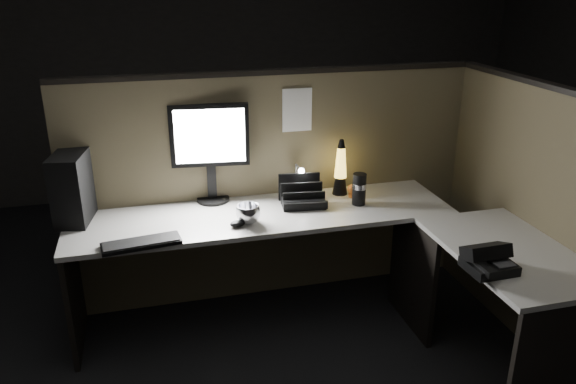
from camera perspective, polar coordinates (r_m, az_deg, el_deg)
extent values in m
plane|color=black|center=(3.30, 2.66, -17.69)|extent=(6.00, 6.00, 0.00)
plane|color=#282623|center=(5.55, -6.55, 13.63)|extent=(6.00, 0.00, 6.00)
cube|color=brown|center=(3.71, -1.39, 0.35)|extent=(2.66, 0.06, 1.50)
cube|color=brown|center=(3.57, 23.27, -2.35)|extent=(0.06, 1.66, 1.50)
cube|color=#B8B4AD|center=(3.39, -2.56, -2.36)|extent=(2.30, 0.60, 0.03)
cube|color=#B8B4AD|center=(3.17, 21.62, -5.68)|extent=(0.60, 1.00, 0.03)
cube|color=black|center=(3.53, -20.94, -9.51)|extent=(0.03, 0.55, 0.70)
cube|color=black|center=(3.05, 26.00, -15.67)|extent=(0.55, 0.03, 0.70)
cube|color=black|center=(3.57, 12.51, -8.12)|extent=(0.03, 0.55, 0.70)
cube|color=black|center=(3.47, -20.92, 0.61)|extent=(0.24, 0.41, 0.40)
cylinder|color=black|center=(3.59, -7.61, -0.74)|extent=(0.21, 0.21, 0.02)
cube|color=black|center=(3.57, -7.75, 1.21)|extent=(0.06, 0.05, 0.23)
cube|color=black|center=(3.47, -7.98, 5.72)|extent=(0.48, 0.10, 0.39)
cube|color=white|center=(3.46, -7.93, 5.63)|extent=(0.42, 0.05, 0.33)
cube|color=black|center=(3.09, -14.68, -5.08)|extent=(0.43, 0.19, 0.02)
ellipsoid|color=black|center=(3.21, -5.16, -3.23)|extent=(0.10, 0.08, 0.03)
cube|color=silver|center=(3.70, 0.83, 0.18)|extent=(0.04, 0.05, 0.03)
cylinder|color=silver|center=(3.66, 0.84, 1.58)|extent=(0.01, 0.01, 0.16)
cylinder|color=silver|center=(3.59, 1.08, 2.53)|extent=(0.01, 0.11, 0.01)
sphere|color=white|center=(3.53, 1.36, 2.14)|extent=(0.04, 0.04, 0.04)
cube|color=black|center=(3.50, 1.47, -0.84)|extent=(0.29, 0.26, 0.05)
cube|color=black|center=(3.45, 1.64, -0.42)|extent=(0.26, 0.05, 0.09)
cube|color=black|center=(3.54, 1.13, 0.87)|extent=(0.26, 0.05, 0.18)
cone|color=black|center=(3.67, 5.30, 0.68)|extent=(0.10, 0.10, 0.12)
cone|color=yellow|center=(3.62, 5.38, 3.00)|extent=(0.08, 0.08, 0.20)
sphere|color=#8B5214|center=(3.64, 5.35, 2.06)|extent=(0.04, 0.04, 0.04)
sphere|color=#8B5214|center=(3.62, 5.39, 3.13)|extent=(0.03, 0.03, 0.03)
cone|color=black|center=(3.58, 5.45, 4.90)|extent=(0.05, 0.05, 0.05)
cylinder|color=black|center=(3.50, 7.24, 0.29)|extent=(0.09, 0.09, 0.20)
imported|color=#B9BAC0|center=(3.24, -4.06, -2.25)|extent=(0.18, 0.18, 0.11)
sphere|color=orange|center=(3.63, 6.52, 0.29)|extent=(0.06, 0.06, 0.06)
cube|color=white|center=(3.56, 0.93, 8.32)|extent=(0.19, 0.00, 0.27)
cube|color=black|center=(2.91, 19.74, -7.09)|extent=(0.23, 0.20, 0.05)
cube|color=black|center=(2.91, 19.47, -5.74)|extent=(0.23, 0.14, 0.10)
cube|color=black|center=(2.82, 19.20, -7.22)|extent=(0.05, 0.17, 0.03)
cube|color=#3F3F42|center=(2.90, 20.92, -6.72)|extent=(0.10, 0.10, 0.00)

